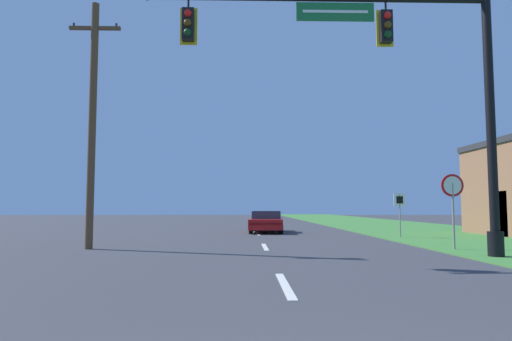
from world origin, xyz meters
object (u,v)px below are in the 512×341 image
Objects in this scene: signal_mast at (405,78)px; utility_pole_near at (92,119)px; stop_sign at (453,194)px; route_sign_post at (400,205)px; car_ahead at (267,222)px.

utility_pole_near is (-10.00, 3.02, -0.68)m from signal_mast.
stop_sign is 12.63m from utility_pole_near.
utility_pole_near is at bearing 163.22° from signal_mast.
utility_pole_near is at bearing -157.37° from route_sign_post.
route_sign_post is (2.58, 8.26, -3.65)m from signal_mast.
utility_pole_near is at bearing 176.54° from stop_sign.
utility_pole_near reaches higher than stop_sign.
utility_pole_near reaches higher than car_ahead.
signal_mast is 10.47m from utility_pole_near.
signal_mast is at bearing -107.37° from route_sign_post.
signal_mast is 4.64m from stop_sign.
route_sign_post is at bearing -39.68° from car_ahead.
car_ahead is 7.83m from route_sign_post.
stop_sign is 6.01m from route_sign_post.
signal_mast is 9.40m from route_sign_post.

